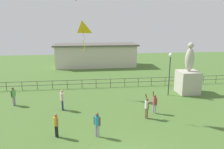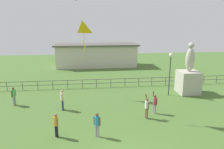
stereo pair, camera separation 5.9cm
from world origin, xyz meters
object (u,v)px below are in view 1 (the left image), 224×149
person_2 (56,124)px  kite_6 (82,29)px  person_0 (13,95)px  lamppost (170,65)px  person_3 (62,99)px  person_1 (97,123)px  person_4 (147,107)px  person_6 (155,103)px  statue_monument (188,78)px

person_2 → kite_6: 9.41m
person_0 → kite_6: size_ratio=0.59×
kite_6 → person_0: bearing=-165.5°
lamppost → person_3: size_ratio=2.44×
person_0 → person_1: 9.18m
person_0 → person_2: size_ratio=1.04×
person_2 → person_4: bearing=17.0°
person_1 → person_4: person_4 is taller
lamppost → person_4: size_ratio=2.22×
person_2 → person_3: (-0.06, 4.32, 0.08)m
person_4 → person_6: 1.18m
statue_monument → person_0: statue_monument is taller
statue_monument → person_4: statue_monument is taller
person_2 → statue_monument: bearing=31.0°
person_3 → person_4: person_4 is taller
person_3 → person_4: size_ratio=0.91×
kite_6 → person_6: bearing=-40.5°
statue_monument → kite_6: 11.50m
statue_monument → person_6: statue_monument is taller
lamppost → person_6: (-2.75, -4.08, -2.15)m
person_3 → person_2: bearing=-89.3°
statue_monument → person_3: (-12.16, -2.95, -0.55)m
person_2 → person_3: person_3 is taller
person_0 → kite_6: kite_6 is taller
lamppost → kite_6: size_ratio=1.51×
person_0 → person_4: (10.63, -3.93, 0.01)m
lamppost → person_1: size_ratio=2.60×
statue_monument → person_3: bearing=-166.4°
person_6 → kite_6: size_ratio=0.65×
person_4 → kite_6: size_ratio=0.68×
statue_monument → person_0: size_ratio=3.14×
person_0 → person_6: 11.91m
lamppost → person_0: size_ratio=2.56×
person_2 → person_3: 4.32m
person_6 → person_0: bearing=164.8°
person_0 → person_6: (11.49, -3.12, -0.03)m
person_4 → person_6: size_ratio=1.04×
lamppost → person_2: size_ratio=2.66×
person_0 → person_2: person_0 is taller
person_2 → kite_6: size_ratio=0.57×
person_1 → lamppost: bearing=43.8°
lamppost → statue_monument: bearing=11.7°
person_3 → person_4: (6.37, -2.39, -0.04)m
lamppost → person_0: (-14.24, -0.96, -2.12)m
statue_monument → person_2: size_ratio=3.26×
person_3 → person_6: (7.23, -1.58, -0.08)m
lamppost → person_0: 14.43m
person_4 → person_6: bearing=43.2°
person_0 → lamppost: bearing=3.9°
statue_monument → lamppost: statue_monument is taller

